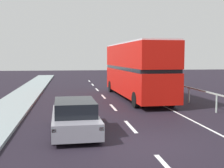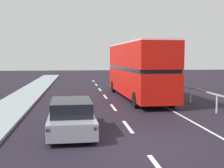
% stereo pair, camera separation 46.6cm
% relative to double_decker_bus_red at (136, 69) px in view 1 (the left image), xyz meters
% --- Properties ---
extents(ground_plane, '(75.94, 120.00, 0.10)m').
position_rel_double_decker_bus_red_xyz_m(ground_plane, '(-2.35, -11.60, -2.30)').
color(ground_plane, black).
extents(lane_paint_markings, '(3.43, 46.00, 0.01)m').
position_rel_double_decker_bus_red_xyz_m(lane_paint_markings, '(-0.33, -3.07, -2.24)').
color(lane_paint_markings, silver).
rests_on(lane_paint_markings, ground).
extents(bridge_side_railing, '(0.10, 42.00, 1.08)m').
position_rel_double_decker_bus_red_xyz_m(bridge_side_railing, '(3.14, -2.60, -1.36)').
color(bridge_side_railing, '#ACBBB4').
rests_on(bridge_side_railing, ground).
extents(double_decker_bus_red, '(2.96, 11.58, 4.18)m').
position_rel_double_decker_bus_red_xyz_m(double_decker_bus_red, '(0.00, 0.00, 0.00)').
color(double_decker_bus_red, red).
rests_on(double_decker_bus_red, ground).
extents(hatchback_car_near, '(1.97, 4.62, 1.38)m').
position_rel_double_decker_bus_red_xyz_m(hatchback_car_near, '(-4.86, -9.67, -1.58)').
color(hatchback_car_near, gray).
rests_on(hatchback_car_near, ground).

